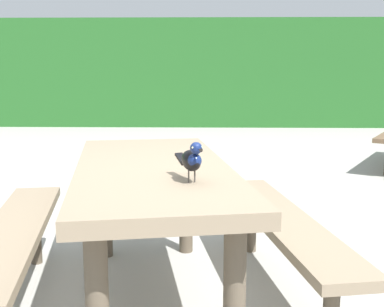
# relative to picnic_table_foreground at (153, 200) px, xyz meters

# --- Properties ---
(ground_plane) EXTENTS (60.00, 60.00, 0.00)m
(ground_plane) POSITION_rel_picnic_table_foreground_xyz_m (0.28, -0.06, -0.56)
(ground_plane) COLOR #A3A099
(hedge_wall) EXTENTS (28.00, 1.69, 2.14)m
(hedge_wall) POSITION_rel_picnic_table_foreground_xyz_m (0.28, 8.40, 0.52)
(hedge_wall) COLOR #235B23
(hedge_wall) RESTS_ON ground
(picnic_table_foreground) EXTENTS (1.95, 1.98, 0.74)m
(picnic_table_foreground) POSITION_rel_picnic_table_foreground_xyz_m (0.00, 0.00, 0.00)
(picnic_table_foreground) COLOR #84725B
(picnic_table_foreground) RESTS_ON ground
(bird_grackle) EXTENTS (0.14, 0.27, 0.18)m
(bird_grackle) POSITION_rel_picnic_table_foreground_xyz_m (0.21, -0.39, 0.29)
(bird_grackle) COLOR black
(bird_grackle) RESTS_ON picnic_table_foreground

